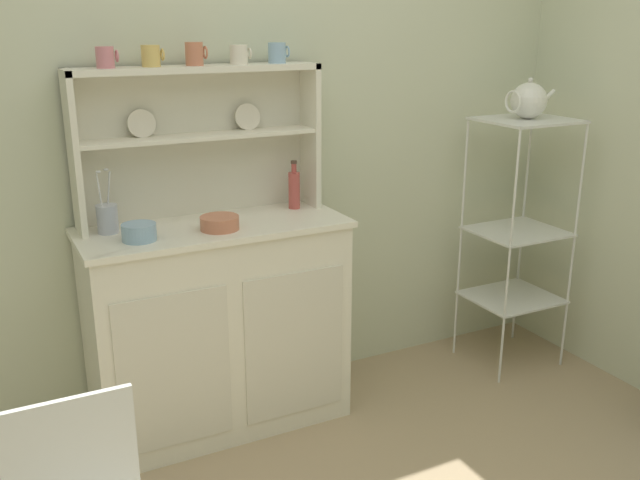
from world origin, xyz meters
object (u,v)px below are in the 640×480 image
at_px(cup_rose_0, 106,57).
at_px(bowl_mixing_large, 139,232).
at_px(porcelain_teapot, 528,101).
at_px(bakers_rack, 518,217).
at_px(utensil_jar, 107,218).
at_px(jam_bottle, 294,189).
at_px(hutch_cabinet, 219,325).
at_px(hutch_shelf_unit, 197,129).

xyz_separation_m(cup_rose_0, bowl_mixing_large, (0.03, -0.20, -0.62)).
bearing_deg(porcelain_teapot, cup_rose_0, 173.04).
xyz_separation_m(bakers_rack, porcelain_teapot, (-0.00, 0.00, 0.56)).
height_order(bowl_mixing_large, utensil_jar, utensil_jar).
height_order(jam_bottle, utensil_jar, utensil_jar).
relative_size(bakers_rack, bowl_mixing_large, 9.72).
bearing_deg(porcelain_teapot, hutch_cabinet, 176.09).
height_order(hutch_shelf_unit, jam_bottle, hutch_shelf_unit).
distance_m(bakers_rack, jam_bottle, 1.15).
bearing_deg(hutch_shelf_unit, jam_bottle, -10.91).
relative_size(bakers_rack, cup_rose_0, 15.51).
distance_m(jam_bottle, utensil_jar, 0.79).
relative_size(hutch_cabinet, cup_rose_0, 13.43).
height_order(cup_rose_0, bowl_mixing_large, cup_rose_0).
relative_size(hutch_shelf_unit, cup_rose_0, 12.53).
bearing_deg(hutch_cabinet, bakers_rack, -3.91).
distance_m(utensil_jar, porcelain_teapot, 1.94).
distance_m(cup_rose_0, utensil_jar, 0.60).
height_order(hutch_cabinet, hutch_shelf_unit, hutch_shelf_unit).
bearing_deg(cup_rose_0, bakers_rack, -6.95).
relative_size(hutch_shelf_unit, utensil_jar, 4.04).
bearing_deg(hutch_cabinet, porcelain_teapot, -3.91).
bearing_deg(jam_bottle, bakers_rack, -9.66).
bearing_deg(bowl_mixing_large, bakers_rack, -0.93).
xyz_separation_m(jam_bottle, porcelain_teapot, (1.11, -0.19, 0.34)).
height_order(hutch_shelf_unit, utensil_jar, hutch_shelf_unit).
bearing_deg(bowl_mixing_large, jam_bottle, 12.71).
bearing_deg(cup_rose_0, porcelain_teapot, -6.96).
xyz_separation_m(bakers_rack, jam_bottle, (-1.11, 0.19, 0.22)).
distance_m(hutch_shelf_unit, porcelain_teapot, 1.53).
distance_m(hutch_shelf_unit, bowl_mixing_large, 0.51).
relative_size(hutch_shelf_unit, jam_bottle, 4.78).
bearing_deg(jam_bottle, hutch_shelf_unit, 169.09).
distance_m(jam_bottle, porcelain_teapot, 1.18).
distance_m(hutch_cabinet, bowl_mixing_large, 0.57).
xyz_separation_m(hutch_shelf_unit, porcelain_teapot, (1.51, -0.27, 0.06)).
xyz_separation_m(bakers_rack, bowl_mixing_large, (-1.82, 0.03, 0.16)).
bearing_deg(bakers_rack, utensil_jar, 174.57).
relative_size(hutch_cabinet, jam_bottle, 5.12).
height_order(cup_rose_0, jam_bottle, cup_rose_0).
xyz_separation_m(bowl_mixing_large, utensil_jar, (-0.08, 0.15, 0.03)).
relative_size(bakers_rack, utensil_jar, 5.00).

